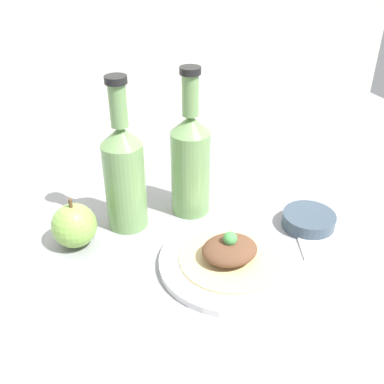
{
  "coord_description": "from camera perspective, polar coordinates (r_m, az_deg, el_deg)",
  "views": [
    {
      "loc": [
        -19.92,
        -59.27,
        50.89
      ],
      "look_at": [
        4.9,
        1.26,
        10.11
      ],
      "focal_mm": 42.0,
      "sensor_mm": 36.0,
      "label": 1
    }
  ],
  "objects": [
    {
      "name": "ground_plane",
      "position": [
        0.82,
        -2.87,
        -8.34
      ],
      "size": [
        180.0,
        110.0,
        4.0
      ],
      "primitive_type": "cube",
      "color": "gray"
    },
    {
      "name": "plate",
      "position": [
        0.77,
        4.71,
        -8.78
      ],
      "size": [
        23.74,
        23.74,
        1.49
      ],
      "color": "white",
      "rests_on": "ground_plane"
    },
    {
      "name": "plated_food",
      "position": [
        0.76,
        4.78,
        -7.6
      ],
      "size": [
        16.91,
        16.91,
        5.63
      ],
      "color": "#D6BC7F",
      "rests_on": "plate"
    },
    {
      "name": "cider_bottle_left",
      "position": [
        0.82,
        -8.6,
        2.4
      ],
      "size": [
        7.52,
        7.52,
        28.88
      ],
      "color": "#729E5B",
      "rests_on": "ground_plane"
    },
    {
      "name": "cider_bottle_right",
      "position": [
        0.85,
        -0.2,
        4.05
      ],
      "size": [
        7.52,
        7.52,
        28.88
      ],
      "color": "#729E5B",
      "rests_on": "ground_plane"
    },
    {
      "name": "apple",
      "position": [
        0.82,
        -14.73,
        -4.14
      ],
      "size": [
        7.99,
        7.99,
        9.52
      ],
      "color": "#84B74C",
      "rests_on": "ground_plane"
    },
    {
      "name": "napkin",
      "position": [
        0.86,
        17.61,
        -5.77
      ],
      "size": [
        16.14,
        14.82,
        0.8
      ],
      "color": "white",
      "rests_on": "ground_plane"
    },
    {
      "name": "dipping_bowl",
      "position": [
        0.88,
        14.59,
        -3.49
      ],
      "size": [
        9.9,
        9.9,
        2.76
      ],
      "color": "#384756",
      "rests_on": "ground_plane"
    }
  ]
}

